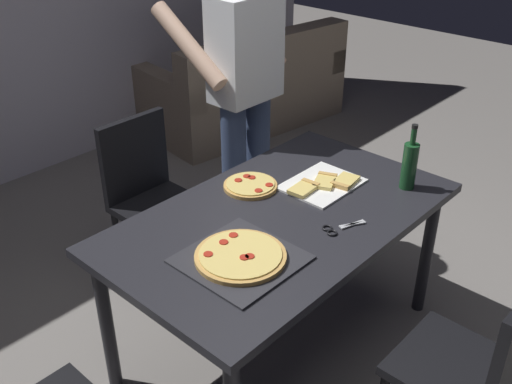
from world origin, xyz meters
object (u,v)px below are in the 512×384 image
chair_near_camera (480,363)px  kitchen_scissors (338,228)px  wine_bottle (410,164)px  chair_far_side (149,189)px  pepperoni_pizza_on_tray (240,257)px  second_pizza_plain (250,185)px  person_serving_pizza (244,89)px  dining_table (281,228)px  couch (247,92)px

chair_near_camera → kitchen_scissors: bearing=84.8°
wine_bottle → kitchen_scissors: wine_bottle is taller
chair_far_side → kitchen_scissors: chair_far_side is taller
chair_far_side → pepperoni_pizza_on_tray: bearing=-109.2°
pepperoni_pizza_on_tray → second_pizza_plain: pepperoni_pizza_on_tray is taller
person_serving_pizza → wine_bottle: size_ratio=5.54×
wine_bottle → kitchen_scissors: size_ratio=1.60×
chair_far_side → dining_table: bearing=-90.0°
person_serving_pizza → pepperoni_pizza_on_tray: 1.24m
chair_near_camera → person_serving_pizza: (0.53, 1.67, 0.49)m
chair_near_camera → person_serving_pizza: bearing=72.5°
chair_far_side → kitchen_scissors: (0.06, -1.20, 0.24)m
chair_near_camera → kitchen_scissors: (0.06, 0.69, 0.24)m
wine_bottle → pepperoni_pizza_on_tray: bearing=169.4°
chair_near_camera → couch: bearing=57.2°
person_serving_pizza → wine_bottle: (0.05, -1.00, -0.13)m
dining_table → second_pizza_plain: size_ratio=6.19×
dining_table → person_serving_pizza: (0.53, 0.72, 0.33)m
chair_near_camera → chair_far_side: bearing=90.0°
pepperoni_pizza_on_tray → chair_near_camera: bearing=-66.5°
person_serving_pizza → kitchen_scissors: person_serving_pizza is taller
chair_far_side → pepperoni_pizza_on_tray: (-0.37, -1.05, 0.25)m
chair_far_side → wine_bottle: wine_bottle is taller
chair_near_camera → pepperoni_pizza_on_tray: bearing=113.5°
couch → kitchen_scissors: bearing=-129.2°
couch → wine_bottle: (-1.32, -2.27, 0.57)m
person_serving_pizza → wine_bottle: bearing=-87.4°
chair_near_camera → second_pizza_plain: bearing=86.3°
dining_table → wine_bottle: wine_bottle is taller
couch → kitchen_scissors: size_ratio=9.09×
couch → dining_table: bearing=-133.6°
couch → chair_near_camera: bearing=-122.8°
dining_table → couch: 2.77m
chair_far_side → couch: chair_far_side is taller
pepperoni_pizza_on_tray → couch: bearing=42.8°
kitchen_scissors → couch: bearing=50.8°
couch → pepperoni_pizza_on_tray: (-2.26, -2.09, 0.46)m
chair_far_side → couch: bearing=28.9°
person_serving_pizza → pepperoni_pizza_on_tray: (-0.89, -0.83, -0.23)m
person_serving_pizza → second_pizza_plain: 0.69m
dining_table → wine_bottle: 0.67m
dining_table → wine_bottle: (0.57, -0.28, 0.20)m
chair_far_side → second_pizza_plain: chair_far_side is taller
chair_far_side → wine_bottle: 1.40m
chair_near_camera → wine_bottle: size_ratio=2.85×
chair_near_camera → second_pizza_plain: size_ratio=3.58×
pepperoni_pizza_on_tray → person_serving_pizza: bearing=42.8°
dining_table → chair_near_camera: (-0.00, -0.94, -0.16)m
chair_near_camera → second_pizza_plain: 1.23m
pepperoni_pizza_on_tray → second_pizza_plain: 0.57m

